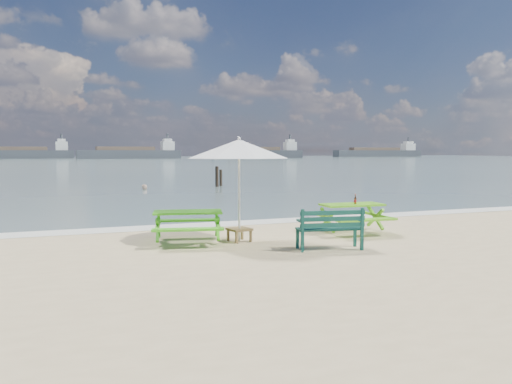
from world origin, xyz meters
name	(u,v)px	position (x,y,z in m)	size (l,w,h in m)	color
sea	(92,162)	(0.00, 85.00, 0.00)	(300.00, 300.00, 0.00)	slate
foam_strip	(226,224)	(0.00, 4.60, 0.01)	(22.00, 0.90, 0.01)	silver
picnic_table_left	(188,228)	(-1.60, 2.20, 0.34)	(1.79, 1.92, 0.70)	green
picnic_table_right	(352,219)	(2.46, 2.11, 0.34)	(1.58, 1.74, 0.72)	#5DB11A
park_bench	(329,237)	(0.94, 0.49, 0.25)	(1.40, 0.69, 0.82)	#0E3D33
side_table	(239,235)	(-0.50, 1.97, 0.16)	(0.54, 0.54, 0.30)	brown
patio_umbrella	(239,149)	(-0.50, 1.97, 2.05)	(2.71, 2.71, 2.26)	silver
beer_bottle	(355,201)	(2.48, 2.00, 0.80)	(0.06, 0.06, 0.24)	#914515
swimmer	(144,199)	(-0.36, 17.80, -0.52)	(0.64, 0.47, 1.59)	tan
mooring_pilings	(218,179)	(3.87, 18.52, 0.43)	(0.58, 0.78, 1.34)	black
cargo_ships	(224,154)	(35.95, 122.50, 1.18)	(131.01, 18.86, 4.40)	#393E44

